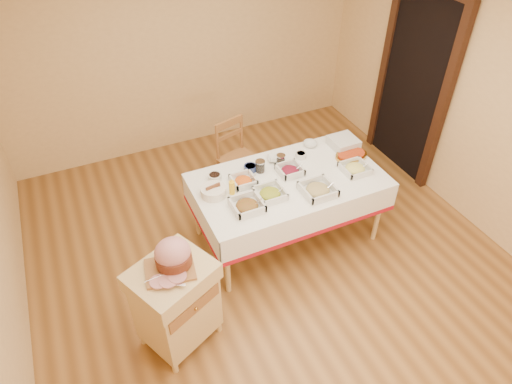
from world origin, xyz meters
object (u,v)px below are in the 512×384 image
dining_table (288,192)px  ham_on_board (172,256)px  plate_stack (343,143)px  mustard_bottle (232,187)px  preserve_jar_left (260,167)px  preserve_jar_right (281,160)px  bread_basket (213,191)px  dining_chair (238,158)px  brass_platter (351,155)px  butcher_cart (176,301)px

dining_table → ham_on_board: ham_on_board is taller
ham_on_board → plate_stack: ham_on_board is taller
mustard_bottle → plate_stack: 1.37m
preserve_jar_left → preserve_jar_right: preserve_jar_left is taller
dining_table → bread_basket: 0.77m
ham_on_board → preserve_jar_left: ham_on_board is taller
dining_table → plate_stack: 0.85m
dining_table → dining_chair: size_ratio=2.03×
plate_stack → brass_platter: (-0.03, -0.19, -0.03)m
dining_table → bread_basket: bread_basket is taller
plate_stack → butcher_cart: bearing=-155.9°
mustard_bottle → bread_basket: bearing=163.1°
preserve_jar_right → bread_basket: (-0.77, -0.17, -0.01)m
plate_stack → bread_basket: bearing=-173.3°
preserve_jar_left → preserve_jar_right: 0.23m
ham_on_board → preserve_jar_right: bearing=33.9°
ham_on_board → brass_platter: bearing=19.5°
dining_table → plate_stack: plate_stack is taller
preserve_jar_right → plate_stack: 0.74m
dining_table → preserve_jar_left: size_ratio=14.89×
dining_chair → preserve_jar_left: bearing=-93.8°
butcher_cart → dining_table: bearing=27.3°
preserve_jar_right → bread_basket: bearing=-167.9°
dining_chair → ham_on_board: bearing=-126.4°
bread_basket → ham_on_board: bearing=-128.2°
ham_on_board → bread_basket: ham_on_board is taller
preserve_jar_right → mustard_bottle: 0.65m
preserve_jar_left → mustard_bottle: mustard_bottle is taller
butcher_cart → dining_chair: (1.22, 1.63, -0.02)m
butcher_cart → bread_basket: 1.06m
preserve_jar_right → mustard_bottle: mustard_bottle is taller
preserve_jar_left → mustard_bottle: bearing=-152.2°
ham_on_board → preserve_jar_right: (1.37, 0.92, -0.14)m
bread_basket → plate_stack: (1.52, 0.18, 0.00)m
dining_table → preserve_jar_right: bearing=81.5°
brass_platter → plate_stack: bearing=81.2°
butcher_cart → ham_on_board: bearing=38.2°
ham_on_board → preserve_jar_left: size_ratio=3.13×
dining_chair → preserve_jar_left: 0.78m
dining_chair → plate_stack: 1.20m
dining_table → bread_basket: (-0.74, 0.08, 0.21)m
butcher_cart → mustard_bottle: size_ratio=4.99×
preserve_jar_left → bread_basket: bearing=-164.5°
brass_platter → preserve_jar_left: bearing=170.1°
brass_platter → ham_on_board: bearing=-160.5°
preserve_jar_left → brass_platter: bearing=-9.9°
butcher_cart → bread_basket: bread_basket is taller
bread_basket → dining_chair: bearing=55.2°
mustard_bottle → dining_table: bearing=-2.8°
dining_table → brass_platter: 0.77m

